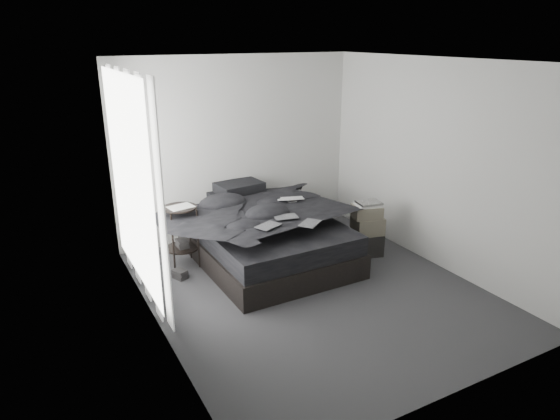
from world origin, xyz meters
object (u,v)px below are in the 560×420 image
side_stand (182,237)px  box_lower (366,244)px  bed (266,248)px  laptop (291,195)px

side_stand → box_lower: side_stand is taller
bed → side_stand: size_ratio=2.86×
bed → box_lower: size_ratio=5.50×
laptop → box_lower: size_ratio=0.88×
box_lower → bed: bearing=158.7°
bed → box_lower: bearing=-22.0°
bed → box_lower: (1.28, -0.50, -0.00)m
laptop → box_lower: laptop is taller
side_stand → box_lower: size_ratio=1.93×
side_stand → box_lower: bearing=-20.2°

